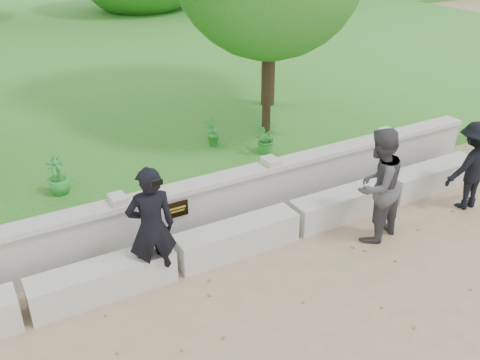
% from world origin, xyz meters
% --- Properties ---
extents(ground, '(80.00, 80.00, 0.00)m').
position_xyz_m(ground, '(0.00, 0.00, 0.00)').
color(ground, '#987D5D').
rests_on(ground, ground).
extents(lawn, '(40.00, 22.00, 0.25)m').
position_xyz_m(lawn, '(0.00, 14.00, 0.12)').
color(lawn, '#246A1D').
rests_on(lawn, ground).
extents(concrete_bench, '(11.90, 0.45, 0.45)m').
position_xyz_m(concrete_bench, '(0.00, 1.90, 0.22)').
color(concrete_bench, '#BCB9B1').
rests_on(concrete_bench, ground).
extents(parapet_wall, '(12.50, 0.35, 0.90)m').
position_xyz_m(parapet_wall, '(0.00, 2.60, 0.46)').
color(parapet_wall, '#B0AEA7').
rests_on(parapet_wall, ground).
extents(man_main, '(0.69, 0.63, 1.73)m').
position_xyz_m(man_main, '(-0.33, 1.80, 0.86)').
color(man_main, black).
rests_on(man_main, ground).
extents(visitor_left, '(1.01, 0.87, 1.78)m').
position_xyz_m(visitor_left, '(2.98, 1.21, 0.89)').
color(visitor_left, '#3B3B40').
rests_on(visitor_left, ground).
extents(visitor_mid, '(1.01, 0.61, 1.52)m').
position_xyz_m(visitor_mid, '(5.02, 1.15, 0.76)').
color(visitor_mid, black).
rests_on(visitor_mid, ground).
extents(shrub_b, '(0.40, 0.41, 0.57)m').
position_xyz_m(shrub_b, '(2.22, 5.11, 0.54)').
color(shrub_b, '#2F8B36').
rests_on(shrub_b, lawn).
extents(shrub_c, '(0.69, 0.69, 0.58)m').
position_xyz_m(shrub_c, '(2.94, 4.24, 0.54)').
color(shrub_c, '#2F8B36').
rests_on(shrub_c, lawn).
extents(shrub_d, '(0.49, 0.50, 0.68)m').
position_xyz_m(shrub_d, '(-0.93, 4.54, 0.59)').
color(shrub_d, '#2F8B36').
rests_on(shrub_d, lawn).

